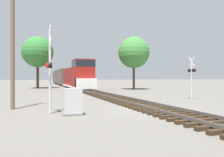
% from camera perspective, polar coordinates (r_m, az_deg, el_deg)
% --- Properties ---
extents(ground_plane, '(400.00, 400.00, 0.00)m').
position_cam_1_polar(ground_plane, '(13.52, 11.13, -8.05)').
color(ground_plane, '#666059').
extents(rail_track_bed, '(2.60, 160.00, 0.31)m').
position_cam_1_polar(rail_track_bed, '(13.51, 11.13, -7.48)').
color(rail_track_bed, '#382819').
rests_on(rail_track_bed, ground).
extents(freight_train, '(2.91, 47.91, 4.69)m').
position_cam_1_polar(freight_train, '(53.91, -11.97, 0.37)').
color(freight_train, maroon).
rests_on(freight_train, ground).
extents(crossing_signal_near, '(0.32, 1.00, 4.69)m').
position_cam_1_polar(crossing_signal_near, '(12.23, -16.02, 3.06)').
color(crossing_signal_near, silver).
rests_on(crossing_signal_near, ground).
extents(crossing_signal_far, '(0.42, 1.01, 3.83)m').
position_cam_1_polar(crossing_signal_far, '(20.90, 20.12, 1.30)').
color(crossing_signal_far, silver).
rests_on(crossing_signal_far, ground).
extents(relay_cabinet, '(1.00, 0.57, 1.40)m').
position_cam_1_polar(relay_cabinet, '(11.46, -10.20, -6.06)').
color(relay_cabinet, slate).
rests_on(relay_cabinet, ground).
extents(utility_pole, '(1.80, 0.25, 7.77)m').
position_cam_1_polar(utility_pole, '(14.84, -24.54, 8.37)').
color(utility_pole, brown).
rests_on(utility_pole, ground).
extents(tree_far_right, '(5.14, 5.14, 8.65)m').
position_cam_1_polar(tree_far_right, '(36.10, 5.71, 6.76)').
color(tree_far_right, '#473521').
rests_on(tree_far_right, ground).
extents(tree_mid_background, '(5.60, 5.60, 9.44)m').
position_cam_1_polar(tree_mid_background, '(42.07, -18.86, 6.58)').
color(tree_mid_background, '#473521').
rests_on(tree_mid_background, ground).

